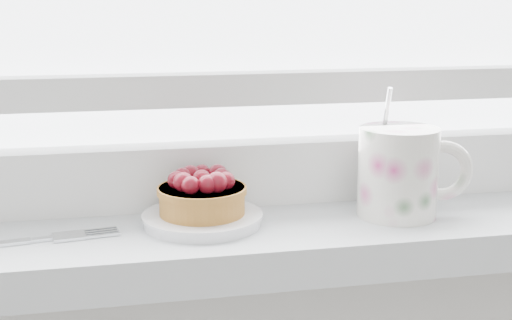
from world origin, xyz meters
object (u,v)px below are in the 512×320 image
object	(u,v)px
saucer	(202,219)
fork	(12,242)
raspberry_tart	(202,194)
floral_mug	(401,170)

from	to	relation	value
saucer	fork	world-z (taller)	saucer
saucer	raspberry_tart	bearing A→B (deg)	-156.53
raspberry_tart	fork	bearing A→B (deg)	-173.35
raspberry_tart	floral_mug	xyz separation A→B (m)	(0.21, -0.01, 0.02)
raspberry_tart	floral_mug	world-z (taller)	floral_mug
raspberry_tart	fork	size ratio (longest dim) A/B	0.46
saucer	raspberry_tart	distance (m)	0.03
saucer	raspberry_tart	size ratio (longest dim) A/B	1.35
raspberry_tart	fork	distance (m)	0.19
saucer	fork	size ratio (longest dim) A/B	0.62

